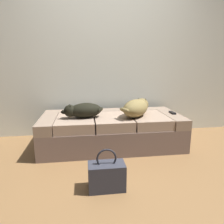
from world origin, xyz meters
TOP-DOWN VIEW (x-y plane):
  - ground_plane at (0.00, 0.00)m, footprint 10.00×10.00m
  - back_wall at (0.00, 1.58)m, footprint 6.40×0.10m
  - couch at (0.00, 0.97)m, footprint 1.83×0.86m
  - dog_dark at (-0.37, 0.88)m, footprint 0.54×0.29m
  - dog_tan at (0.31, 0.87)m, footprint 0.50×0.59m
  - tv_remote at (0.84, 0.94)m, footprint 0.04×0.15m
  - handbag at (-0.18, -0.04)m, footprint 0.32×0.18m

SIDE VIEW (x-z plane):
  - ground_plane at x=0.00m, z-range 0.00..0.00m
  - handbag at x=-0.18m, z-range -0.06..0.31m
  - couch at x=0.00m, z-range 0.00..0.42m
  - tv_remote at x=0.84m, z-range 0.43..0.45m
  - dog_dark at x=-0.37m, z-range 0.43..0.61m
  - dog_tan at x=0.31m, z-range 0.43..0.65m
  - back_wall at x=0.00m, z-range 0.00..2.80m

